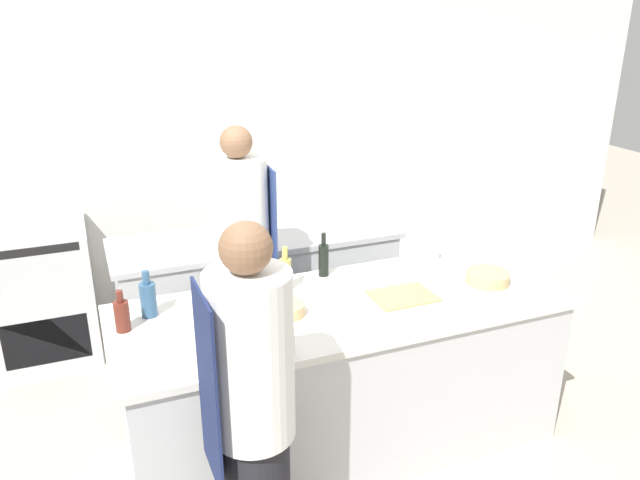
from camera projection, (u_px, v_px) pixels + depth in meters
The scene contains 17 objects.
ground_plane at pixel (341, 440), 3.78m from camera, with size 16.00×16.00×0.00m, color #A89E8E.
wall_back at pixel (240, 143), 5.13m from camera, with size 8.00×0.06×2.80m.
prep_counter at pixel (342, 374), 3.61m from camera, with size 2.53×0.95×0.92m.
pass_counter at pixel (259, 294), 4.61m from camera, with size 2.05×0.69×0.92m.
oven_range at pixel (43, 294), 4.55m from camera, with size 0.71×0.68×0.99m.
chef_at_prep_near at pixel (253, 418), 2.58m from camera, with size 0.36×0.35×1.73m.
chef_at_stove at pixel (243, 266), 3.98m from camera, with size 0.37×0.36×1.80m.
bottle_olive_oil at pixel (148, 298), 3.27m from camera, with size 0.09×0.09×0.26m.
bottle_vinegar at pixel (285, 273), 3.56m from camera, with size 0.07×0.07×0.27m.
bottle_wine at pixel (324, 259), 3.76m from camera, with size 0.06×0.06×0.27m.
bottle_cooking_oil at pixel (287, 339), 2.93m from camera, with size 0.07×0.07×0.19m.
bottle_sauce at pixel (241, 306), 3.13m from camera, with size 0.07×0.07×0.32m.
bottle_water at pixel (122, 315), 3.13m from camera, with size 0.08×0.08×0.22m.
bowl_mixing_large at pixel (287, 309), 3.31m from camera, with size 0.19×0.19×0.06m.
bowl_prep_small at pixel (488, 277), 3.69m from camera, with size 0.26×0.26×0.07m.
cup at pixel (433, 252), 4.03m from camera, with size 0.08×0.08×0.09m.
cutting_board at pixel (403, 296), 3.52m from camera, with size 0.35×0.27×0.01m.
Camera 1 is at (-1.27, -2.83, 2.48)m, focal length 35.00 mm.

